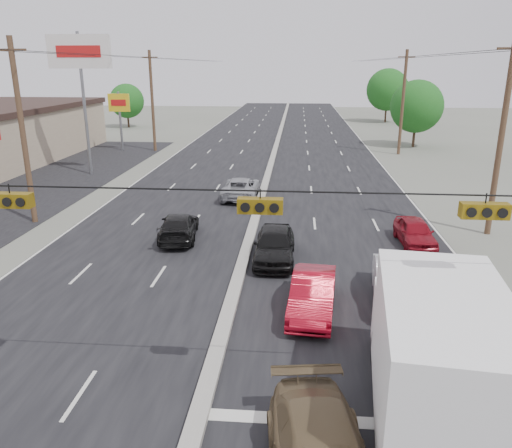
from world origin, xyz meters
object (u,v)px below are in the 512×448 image
object	(u,v)px
pole_sign_far	(119,108)
tree_left_far	(127,101)
utility_pole_left_c	(152,101)
pole_sign_billboard	(80,61)
box_truck	(436,358)
utility_pole_right_c	(403,102)
utility_pole_left_b	(23,132)
oncoming_far	(241,188)
queue_car_b	(396,284)
utility_pole_right_b	(501,137)
tree_right_far	(387,90)
red_sedan	(313,294)
tree_right_mid	(417,106)
oncoming_near	(179,227)
queue_car_e	(415,232)
queue_car_a	(275,245)

from	to	relation	value
pole_sign_far	tree_left_far	xyz separation A→B (m)	(-6.00, 20.00, -0.69)
utility_pole_left_c	pole_sign_billboard	bearing A→B (deg)	-99.46
pole_sign_billboard	pole_sign_far	world-z (taller)	pole_sign_billboard
pole_sign_far	box_truck	world-z (taller)	pole_sign_far
utility_pole_right_c	pole_sign_billboard	world-z (taller)	pole_sign_billboard
utility_pole_left_b	oncoming_far	bearing A→B (deg)	30.10
queue_car_b	utility_pole_right_b	bearing A→B (deg)	58.96
pole_sign_billboard	tree_right_far	bearing A→B (deg)	54.01
utility_pole_right_b	pole_sign_far	size ratio (longest dim) A/B	1.67
red_sedan	utility_pole_right_b	bearing A→B (deg)	51.07
utility_pole_right_b	utility_pole_right_c	size ratio (longest dim) A/B	1.00
utility_pole_left_c	pole_sign_far	size ratio (longest dim) A/B	1.67
box_truck	tree_right_mid	bearing A→B (deg)	84.86
pole_sign_billboard	pole_sign_far	size ratio (longest dim) A/B	1.83
utility_pole_right_b	oncoming_near	xyz separation A→B (m)	(-16.14, -2.14, -4.46)
utility_pole_left_b	queue_car_e	world-z (taller)	utility_pole_left_b
queue_car_a	tree_left_far	bearing A→B (deg)	115.14
tree_right_far	box_truck	distance (m)	71.33
red_sedan	utility_pole_left_b	bearing A→B (deg)	153.50
box_truck	utility_pole_left_c	bearing A→B (deg)	120.59
queue_car_e	oncoming_far	bearing A→B (deg)	136.20
red_sedan	pole_sign_far	bearing A→B (deg)	124.22
tree_right_mid	utility_pole_left_b	bearing A→B (deg)	-132.51
red_sedan	queue_car_e	world-z (taller)	red_sedan
oncoming_far	box_truck	bearing A→B (deg)	107.95
tree_right_mid	utility_pole_left_c	bearing A→B (deg)	-169.70
oncoming_near	utility_pole_left_c	bearing A→B (deg)	-79.08
pole_sign_far	queue_car_b	xyz separation A→B (m)	(22.13, -33.56, -3.67)
box_truck	oncoming_far	bearing A→B (deg)	114.30
box_truck	pole_sign_billboard	bearing A→B (deg)	131.71
queue_car_a	queue_car_e	size ratio (longest dim) A/B	1.17
pole_sign_billboard	utility_pole_right_c	bearing A→B (deg)	23.96
utility_pole_right_b	red_sedan	size ratio (longest dim) A/B	2.31
red_sedan	queue_car_b	size ratio (longest dim) A/B	0.97
utility_pole_right_b	queue_car_b	size ratio (longest dim) A/B	2.24
red_sedan	tree_left_far	bearing A→B (deg)	120.07
box_truck	oncoming_near	xyz separation A→B (m)	(-9.32, 13.38, -1.33)
tree_right_far	pole_sign_far	bearing A→B (deg)	-136.85
pole_sign_far	pole_sign_billboard	bearing A→B (deg)	-82.87
queue_car_b	pole_sign_far	bearing A→B (deg)	129.01
utility_pole_left_c	pole_sign_far	world-z (taller)	utility_pole_left_c
queue_car_a	utility_pole_right_b	bearing A→B (deg)	23.26
tree_right_far	queue_car_e	distance (m)	57.80
utility_pole_right_b	tree_right_far	distance (m)	55.11
queue_car_e	utility_pole_right_c	bearing A→B (deg)	78.82
pole_sign_billboard	tree_right_mid	distance (m)	34.35
utility_pole_right_b	pole_sign_billboard	size ratio (longest dim) A/B	0.91
utility_pole_left_c	queue_car_b	world-z (taller)	utility_pole_left_c
utility_pole_left_b	queue_car_e	size ratio (longest dim) A/B	2.60
tree_left_far	tree_right_far	bearing A→B (deg)	14.74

